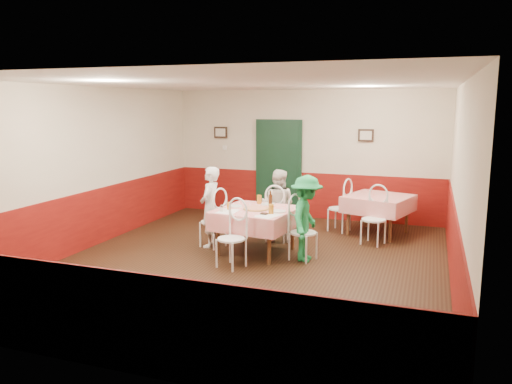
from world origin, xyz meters
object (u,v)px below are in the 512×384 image
(diner_right, at_px, (306,218))
(glass_b, at_px, (271,209))
(chair_second_b, at_px, (374,220))
(diner_far, at_px, (278,205))
(wallet, at_px, (264,214))
(chair_near, at_px, (231,239))
(beer_bottle, at_px, (270,199))
(diner_left, at_px, (210,207))
(chair_right, at_px, (303,233))
(main_table, at_px, (256,231))
(chair_left, at_px, (213,222))
(second_table, at_px, (378,215))
(chair_far, at_px, (277,217))
(glass_a, at_px, (229,206))
(glass_c, at_px, (259,199))
(pizza, at_px, (256,209))
(chair_second_a, at_px, (339,209))

(diner_right, bearing_deg, glass_b, 103.96)
(chair_second_b, bearing_deg, diner_far, -152.38)
(wallet, bearing_deg, chair_near, -119.21)
(beer_bottle, relative_size, diner_left, 0.17)
(chair_right, bearing_deg, main_table, 100.43)
(chair_left, relative_size, beer_bottle, 3.82)
(chair_left, distance_m, glass_b, 1.31)
(chair_left, bearing_deg, chair_second_b, 130.28)
(second_table, height_order, chair_far, chair_far)
(glass_a, height_order, diner_far, diner_far)
(beer_bottle, bearing_deg, diner_far, 92.44)
(main_table, relative_size, wallet, 11.09)
(chair_right, distance_m, beer_bottle, 0.95)
(chair_far, relative_size, glass_c, 5.83)
(second_table, relative_size, beer_bottle, 4.75)
(pizza, xyz_separation_m, wallet, (0.25, -0.32, -0.00))
(glass_a, distance_m, diner_right, 1.31)
(chair_far, relative_size, diner_right, 0.65)
(chair_left, height_order, chair_near, same)
(chair_far, bearing_deg, glass_b, 97.39)
(second_table, distance_m, beer_bottle, 2.37)
(glass_b, height_order, glass_c, same)
(chair_second_b, xyz_separation_m, glass_b, (-1.46, -1.47, 0.39))
(pizza, xyz_separation_m, diner_far, (0.10, 0.92, -0.11))
(glass_c, xyz_separation_m, diner_left, (-0.80, -0.33, -0.13))
(glass_b, bearing_deg, diner_left, 163.19)
(chair_near, relative_size, chair_second_a, 1.00)
(chair_near, height_order, diner_far, diner_far)
(beer_bottle, xyz_separation_m, diner_left, (-1.03, -0.25, -0.17))
(second_table, distance_m, chair_right, 2.28)
(diner_left, xyz_separation_m, diner_far, (1.01, 0.78, -0.05))
(glass_c, relative_size, beer_bottle, 0.65)
(glass_c, height_order, diner_far, diner_far)
(chair_second_a, bearing_deg, pizza, -10.70)
(chair_second_b, bearing_deg, glass_b, -117.66)
(diner_far, distance_m, diner_right, 1.27)
(chair_left, xyz_separation_m, wallet, (1.10, -0.45, 0.32))
(second_table, distance_m, wallet, 2.80)
(chair_far, distance_m, glass_a, 1.22)
(glass_c, distance_m, wallet, 0.87)
(glass_b, bearing_deg, chair_second_a, 72.31)
(second_table, relative_size, pizza, 2.67)
(main_table, bearing_deg, glass_c, 102.33)
(pizza, bearing_deg, chair_second_a, 62.21)
(main_table, distance_m, chair_second_a, 2.23)
(main_table, relative_size, glass_b, 7.88)
(glass_c, bearing_deg, chair_second_a, 52.64)
(second_table, height_order, glass_c, glass_c)
(wallet, distance_m, diner_far, 1.25)
(main_table, relative_size, second_table, 1.09)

